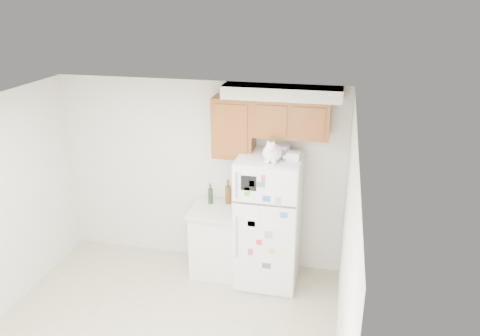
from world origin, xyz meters
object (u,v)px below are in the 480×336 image
(refrigerator, at_px, (268,221))
(storage_box_back, at_px, (281,149))
(bottle_green, at_px, (210,193))
(storage_box_front, at_px, (293,156))
(bottle_amber, at_px, (228,192))
(cat, at_px, (272,152))
(base_counter, at_px, (217,239))

(refrigerator, bearing_deg, storage_box_back, 56.82)
(storage_box_back, relative_size, bottle_green, 0.65)
(refrigerator, xyz_separation_m, bottle_green, (-0.80, 0.20, 0.21))
(refrigerator, distance_m, storage_box_back, 0.92)
(storage_box_back, relative_size, storage_box_front, 1.20)
(refrigerator, distance_m, bottle_amber, 0.67)
(storage_box_front, height_order, bottle_green, storage_box_front)
(refrigerator, distance_m, cat, 0.97)
(storage_box_back, xyz_separation_m, storage_box_front, (0.17, -0.21, -0.01))
(base_counter, bearing_deg, storage_box_front, -6.60)
(base_counter, relative_size, cat, 2.25)
(storage_box_back, height_order, storage_box_front, storage_box_back)
(refrigerator, height_order, base_counter, refrigerator)
(refrigerator, height_order, cat, cat)
(cat, relative_size, bottle_amber, 1.23)
(bottle_amber, bearing_deg, base_counter, -123.38)
(storage_box_front, bearing_deg, refrigerator, 178.71)
(storage_box_front, xyz_separation_m, bottle_amber, (-0.86, 0.29, -0.66))
(cat, distance_m, bottle_amber, 1.03)
(refrigerator, xyz_separation_m, storage_box_front, (0.28, -0.04, 0.89))
(bottle_green, bearing_deg, base_counter, -49.24)
(refrigerator, distance_m, bottle_green, 0.85)
(bottle_green, bearing_deg, storage_box_front, -12.65)
(bottle_amber, bearing_deg, storage_box_front, -18.51)
(base_counter, distance_m, storage_box_back, 1.52)
(cat, height_order, storage_box_front, cat)
(storage_box_back, bearing_deg, bottle_green, -169.49)
(bottle_green, distance_m, bottle_amber, 0.23)
(cat, relative_size, bottle_green, 1.47)
(storage_box_back, bearing_deg, refrigerator, -110.58)
(cat, xyz_separation_m, storage_box_back, (0.07, 0.31, -0.06))
(refrigerator, relative_size, bottle_amber, 5.10)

